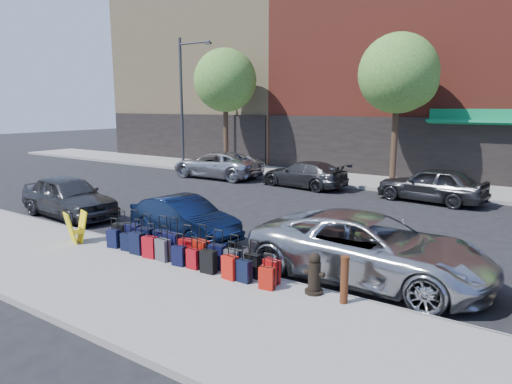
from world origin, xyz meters
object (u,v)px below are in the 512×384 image
Objects in this scene: tree_center at (401,76)px; car_far_1 at (304,174)px; car_far_0 at (217,165)px; car_far_2 at (431,185)px; tree_left at (227,82)px; car_near_1 at (184,218)px; streetlight at (184,95)px; suitcase_front_5 at (187,250)px; car_near_0 at (69,196)px; car_near_2 at (369,248)px; fire_hydrant at (314,275)px; display_rack at (76,228)px; bollard at (344,279)px.

car_far_1 is (-3.75, -2.55, -4.76)m from tree_center.
car_far_2 is at bearing 87.94° from car_far_0.
car_far_0 is (1.21, -2.56, -4.68)m from tree_left.
car_far_2 is at bearing -18.62° from car_near_1.
tree_left is 3.11m from streetlight.
car_far_0 reaches higher than car_far_1.
suitcase_front_5 is 0.18× the size of car_far_0.
car_near_2 is at bearing -83.59° from car_near_0.
car_far_1 is at bearing 117.43° from fire_hydrant.
tree_center is at bearing 2.98° from streetlight.
car_far_2 reaches higher than car_far_1.
display_rack is 0.20× the size of car_far_1.
car_near_0 reaches higher than bollard.
car_far_1 is at bearing 14.93° from car_near_1.
display_rack is (-7.97, -0.52, -0.06)m from bollard.
suitcase_front_5 is at bearing -8.12° from car_far_2.
fire_hydrant is at bearing 162.84° from car_near_2.
car_near_1 is at bearing -19.74° from car_far_2.
car_far_1 is at bearing 94.03° from suitcase_front_5.
streetlight is 17.32m from display_rack.
suitcase_front_5 is (-0.68, -14.31, -4.97)m from tree_center.
fire_hydrant is at bearing -46.89° from tree_left.
fire_hydrant is (3.55, 0.04, 0.11)m from suitcase_front_5.
tree_left is 1.37× the size of car_far_0.
tree_left is 16.81m from display_rack.
bollard is 17.47m from car_far_0.
car_near_0 is at bearing 172.21° from bollard.
car_near_2 is 1.26× the size of car_far_2.
car_far_0 is (-12.68, 10.02, -0.03)m from car_near_2.
car_near_1 reaches higher than bollard.
bollard is (0.71, -0.10, 0.10)m from fire_hydrant.
car_near_2 reaches higher than car_far_2.
bollard reaches higher than fire_hydrant.
streetlight reaches higher than car_far_1.
car_far_0 is at bearing -164.61° from tree_center.
car_near_0 is (-7.88, -12.81, -4.66)m from tree_center.
streetlight is 8.29× the size of bollard.
car_near_2 is 9.96m from car_far_2.
car_near_0 is at bearing 6.30° from car_far_0.
car_near_2 is at bearing -35.19° from streetlight.
display_rack is at bearing -57.51° from streetlight.
tree_center is at bearing 99.36° from fire_hydrant.
fire_hydrant is (2.86, -14.28, -4.86)m from tree_center.
tree_center is 15.35m from fire_hydrant.
bollard is 0.25× the size of car_near_1.
tree_center is 0.91× the size of streetlight.
streetlight is 2.07× the size of car_near_1.
tree_left reaches higher than display_rack.
fire_hydrant is at bearing -39.78° from streetlight.
car_near_2 is (3.40, -12.57, -4.64)m from tree_center.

